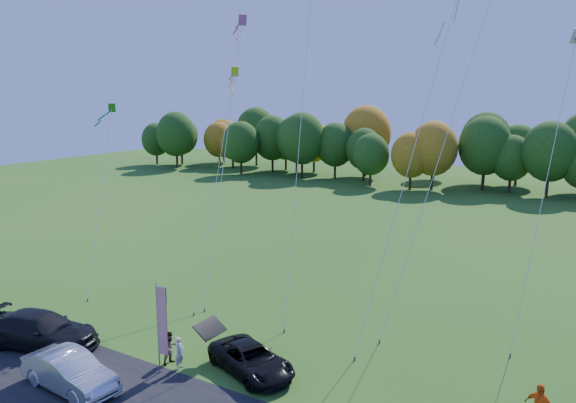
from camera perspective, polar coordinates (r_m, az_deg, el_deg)
The scene contains 15 objects.
ground at distance 27.09m, azimuth -6.95°, elevation -16.84°, with size 160.00×160.00×0.00m, color #225817.
tree_line at distance 76.21m, azimuth 19.66°, elevation 0.83°, with size 116.00×12.00×10.00m, color #1E4711, non-canonical shape.
black_suv at distance 26.62m, azimuth -3.76°, elevation -15.71°, with size 2.19×4.76×1.32m, color black.
silver_sedan at distance 26.95m, azimuth -21.31°, elevation -15.80°, with size 1.70×4.87×1.60m, color silver.
dark_truck_a at distance 31.54m, azimuth -23.84°, elevation -11.85°, with size 2.44×6.01×1.74m, color black.
person_tailgate_a at distance 27.34m, azimuth -10.97°, elevation -14.87°, with size 0.57×0.37×1.56m, color silver.
person_tailgate_b at distance 27.91m, azimuth -11.86°, elevation -14.33°, with size 0.76×0.59×1.57m, color gray.
feather_flag at distance 26.26m, azimuth -12.75°, elevation -11.62°, with size 0.57×0.11×4.31m.
kite_delta_blue at distance 32.70m, azimuth 1.81°, elevation 14.40°, with size 4.24×9.95×29.53m.
kite_parafoil_orange at distance 32.80m, azimuth 17.05°, elevation 10.23°, with size 5.09×13.47×25.20m.
kite_delta_red at distance 29.23m, azimuth 12.74°, elevation 5.47°, with size 3.15×9.93×20.09m.
kite_diamond_yellow at distance 34.93m, azimuth -7.34°, elevation 1.84°, with size 2.90×8.03×14.60m.
kite_diamond_green at distance 38.75m, azimuth -18.51°, elevation 0.43°, with size 4.11×6.46×12.20m.
kite_diamond_white at distance 30.33m, azimuth 24.62°, elevation 1.14°, with size 1.75×5.78×16.10m.
kite_diamond_pink at distance 35.91m, azimuth -6.42°, elevation 4.91°, with size 3.73×9.13×18.20m.
Camera 1 is at (15.11, -18.62, 12.62)m, focal length 35.00 mm.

